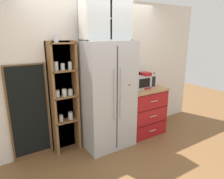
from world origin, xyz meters
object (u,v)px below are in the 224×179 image
(refrigerator, at_px, (107,95))
(chalkboard_menu, at_px, (29,113))
(bottle_cobalt, at_px, (141,80))
(bottle_amber, at_px, (154,79))
(microwave, at_px, (141,81))
(mug_sage, at_px, (129,87))
(coffee_maker, at_px, (144,80))

(refrigerator, relative_size, chalkboard_menu, 1.21)
(bottle_cobalt, bearing_deg, bottle_amber, -0.77)
(bottle_amber, bearing_deg, refrigerator, -175.06)
(bottle_amber, bearing_deg, bottle_cobalt, 179.23)
(microwave, height_order, chalkboard_menu, chalkboard_menu)
(bottle_cobalt, xyz_separation_m, chalkboard_menu, (-2.09, 0.18, -0.30))
(mug_sage, xyz_separation_m, bottle_amber, (0.65, 0.01, 0.06))
(refrigerator, height_order, coffee_maker, refrigerator)
(coffee_maker, bearing_deg, microwave, 124.52)
(bottle_amber, relative_size, bottle_cobalt, 0.88)
(bottle_cobalt, bearing_deg, mug_sage, -176.92)
(mug_sage, relative_size, bottle_amber, 0.41)
(microwave, relative_size, chalkboard_menu, 0.29)
(microwave, height_order, coffee_maker, coffee_maker)
(refrigerator, xyz_separation_m, coffee_maker, (0.85, 0.03, 0.17))
(coffee_maker, bearing_deg, bottle_amber, 12.83)
(microwave, relative_size, coffee_maker, 1.42)
(microwave, bearing_deg, bottle_cobalt, 53.27)
(bottle_cobalt, bearing_deg, coffee_maker, -90.00)
(refrigerator, relative_size, mug_sage, 17.62)
(microwave, bearing_deg, chalkboard_menu, 173.94)
(microwave, bearing_deg, mug_sage, 175.67)
(microwave, distance_m, chalkboard_menu, 2.10)
(refrigerator, bearing_deg, microwave, 4.75)
(microwave, relative_size, bottle_amber, 1.72)
(coffee_maker, height_order, chalkboard_menu, chalkboard_menu)
(bottle_cobalt, distance_m, chalkboard_menu, 2.12)
(refrigerator, relative_size, coffee_maker, 5.97)
(coffee_maker, distance_m, bottle_amber, 0.35)
(refrigerator, bearing_deg, chalkboard_menu, 166.94)
(coffee_maker, relative_size, bottle_cobalt, 1.06)
(chalkboard_menu, bearing_deg, bottle_amber, -4.35)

